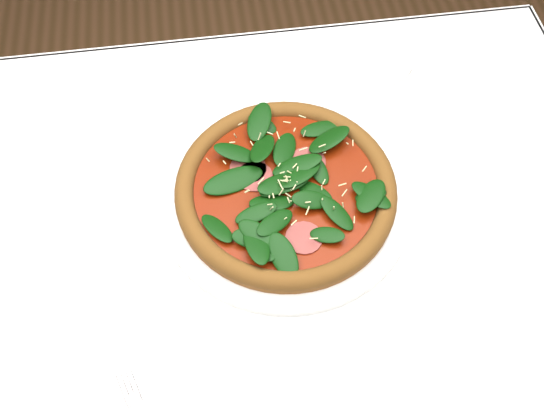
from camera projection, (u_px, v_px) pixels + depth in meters
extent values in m
plane|color=brown|center=(259.00, 366.00, 1.56)|extent=(6.00, 6.00, 0.00)
cube|color=white|center=(251.00, 224.00, 0.94)|extent=(1.20, 0.80, 0.04)
cylinder|color=#503720|center=(6.00, 208.00, 1.40)|extent=(0.06, 0.06, 0.71)
cylinder|color=#503720|center=(457.00, 155.00, 1.48)|extent=(0.06, 0.06, 0.71)
cube|color=white|center=(228.00, 78.00, 1.23)|extent=(1.20, 0.01, 0.22)
cylinder|color=white|center=(286.00, 196.00, 0.94)|extent=(0.39, 0.39, 0.01)
torus|color=white|center=(286.00, 194.00, 0.93)|extent=(0.39, 0.39, 0.01)
cylinder|color=#9C6025|center=(286.00, 191.00, 0.93)|extent=(0.43, 0.43, 0.01)
torus|color=#B47129|center=(286.00, 188.00, 0.92)|extent=(0.43, 0.43, 0.03)
cylinder|color=maroon|center=(286.00, 188.00, 0.92)|extent=(0.36, 0.36, 0.00)
cylinder|color=#A34741|center=(286.00, 187.00, 0.92)|extent=(0.31, 0.31, 0.00)
ellipsoid|color=#0A370A|center=(286.00, 182.00, 0.91)|extent=(0.34, 0.34, 0.03)
cylinder|color=beige|center=(286.00, 180.00, 0.90)|extent=(0.31, 0.31, 0.00)
cube|color=silver|center=(130.00, 387.00, 0.77)|extent=(0.04, 0.05, 0.00)
cylinder|color=white|center=(375.00, 58.00, 1.10)|extent=(0.14, 0.14, 0.01)
torus|color=white|center=(376.00, 57.00, 1.10)|extent=(0.14, 0.14, 0.01)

